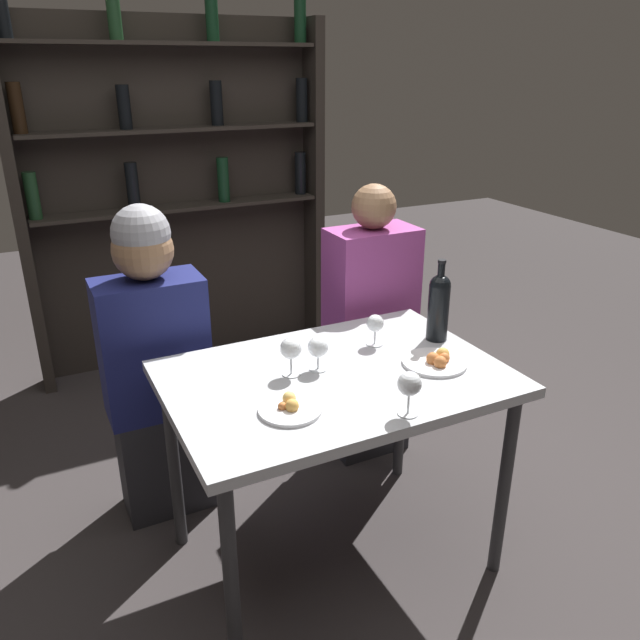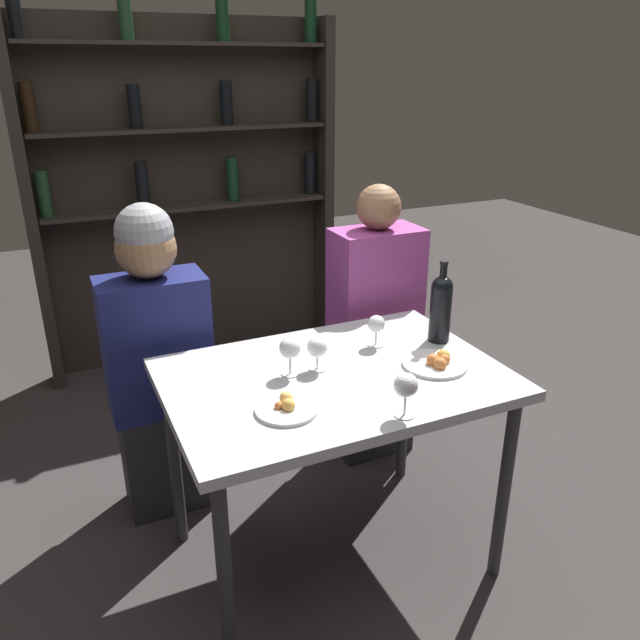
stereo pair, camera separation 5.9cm
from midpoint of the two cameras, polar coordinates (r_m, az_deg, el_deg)
The scene contains 12 objects.
ground_plane at distance 2.50m, azimuth 1.89°, elevation -20.63°, with size 10.00×10.00×0.00m, color #332D2D.
dining_table at distance 2.10m, azimuth 2.13°, elevation -6.85°, with size 1.10×0.76×0.76m.
wine_rack_wall at distance 3.73m, azimuth -11.64°, elevation 12.09°, with size 1.74×0.21×2.07m.
wine_bottle at distance 2.30m, azimuth 11.72°, elevation 1.31°, with size 0.08×0.08×0.31m.
wine_glass_0 at distance 2.05m, azimuth 0.58°, elevation -2.60°, with size 0.07×0.07×0.12m.
wine_glass_1 at distance 1.80m, azimuth 8.80°, elevation -6.02°, with size 0.07×0.07×0.14m.
wine_glass_2 at distance 2.02m, azimuth -1.93°, elevation -2.68°, with size 0.07×0.07×0.13m.
wine_glass_3 at distance 2.24m, azimuth 5.93°, elevation -0.47°, with size 0.06×0.06×0.12m.
food_plate_0 at distance 1.85m, azimuth -2.16°, elevation -7.99°, with size 0.19×0.19×0.04m.
food_plate_1 at distance 2.15m, azimuth 11.38°, elevation -3.83°, with size 0.22×0.22×0.05m.
seated_person_left at distance 2.48m, azimuth -13.85°, elevation -4.19°, with size 0.39×0.22×1.26m.
seated_person_right at distance 2.79m, azimuth 5.57°, elevation -1.26°, with size 0.38×0.22×1.25m.
Camera 2 is at (-0.81, -1.64, 1.71)m, focal length 35.00 mm.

